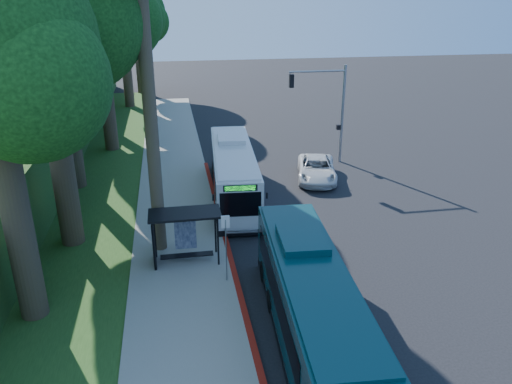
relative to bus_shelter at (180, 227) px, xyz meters
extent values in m
plane|color=black|center=(7.26, 2.86, -1.81)|extent=(140.00, 140.00, 0.00)
cube|color=gray|center=(-0.04, 2.86, -1.75)|extent=(4.50, 70.00, 0.12)
cube|color=maroon|center=(2.26, -1.14, -1.74)|extent=(0.25, 30.00, 0.13)
cube|color=#234719|center=(-5.74, 7.86, -1.78)|extent=(8.00, 70.00, 0.06)
cube|color=black|center=(0.26, -0.14, 0.69)|extent=(3.20, 1.50, 0.10)
cube|color=black|center=(-1.19, -0.14, -0.61)|extent=(0.06, 1.30, 2.20)
cube|color=navy|center=(0.26, 0.56, -0.56)|extent=(1.00, 0.12, 1.70)
cube|color=black|center=(0.26, -0.24, -1.36)|extent=(2.40, 0.40, 0.06)
cube|color=black|center=(-1.14, 0.46, -0.61)|extent=(0.08, 0.08, 2.40)
cube|color=black|center=(1.66, 0.46, -0.61)|extent=(0.08, 0.08, 2.40)
cube|color=black|center=(-1.14, -0.74, -0.61)|extent=(0.08, 0.08, 2.40)
cube|color=black|center=(1.66, -0.74, -0.61)|extent=(0.08, 0.08, 2.40)
cylinder|color=gray|center=(1.86, -2.14, -0.31)|extent=(0.06, 0.06, 3.00)
cube|color=white|center=(1.86, -2.14, 1.09)|extent=(0.35, 0.04, 0.55)
cylinder|color=gray|center=(12.06, 12.86, 1.69)|extent=(0.20, 0.20, 7.00)
cylinder|color=gray|center=(10.06, 12.86, 4.79)|extent=(4.00, 0.14, 0.14)
cube|color=black|center=(8.26, 12.86, 4.19)|extent=(0.30, 0.30, 0.90)
cube|color=black|center=(11.81, 12.86, 0.79)|extent=(0.25, 0.25, 0.35)
cylinder|color=#4C3F2D|center=(-0.94, 1.36, 4.69)|extent=(0.60, 0.60, 13.00)
cylinder|color=#382B1E|center=(-5.24, 2.86, 3.44)|extent=(1.10, 1.10, 10.50)
sphere|color=black|center=(-3.64, 1.66, 8.69)|extent=(5.60, 5.60, 5.60)
sphere|color=black|center=(-6.64, 4.26, 8.99)|extent=(5.20, 5.20, 5.20)
cylinder|color=#382B1E|center=(-6.24, 10.86, 4.14)|extent=(1.18, 1.18, 11.90)
cylinder|color=#382B1E|center=(-4.74, 18.86, 3.09)|extent=(1.06, 1.06, 9.80)
sphere|color=black|center=(-4.74, 18.86, 9.11)|extent=(8.40, 8.40, 8.40)
sphere|color=black|center=(-3.06, 17.60, 7.99)|extent=(5.88, 5.88, 5.88)
sphere|color=black|center=(-6.21, 20.33, 8.27)|extent=(5.46, 5.46, 5.46)
cylinder|color=#382B1E|center=(-6.74, 26.86, 3.79)|extent=(1.14, 1.14, 11.20)
cylinder|color=#382B1E|center=(-4.24, 34.86, 2.74)|extent=(1.02, 1.02, 9.10)
sphere|color=black|center=(-4.24, 34.86, 8.33)|extent=(8.00, 8.00, 8.00)
sphere|color=black|center=(-2.64, 33.66, 7.29)|extent=(5.60, 5.60, 5.60)
sphere|color=black|center=(-5.64, 36.26, 7.55)|extent=(5.20, 5.20, 5.20)
cylinder|color=#382B1E|center=(-3.24, 42.86, 2.39)|extent=(0.98, 0.98, 8.40)
sphere|color=black|center=(-3.24, 42.86, 7.55)|extent=(7.00, 7.00, 7.00)
sphere|color=black|center=(-1.84, 41.81, 6.59)|extent=(4.90, 4.90, 4.90)
sphere|color=black|center=(-4.47, 44.08, 6.83)|extent=(4.55, 4.55, 4.55)
cylinder|color=#382B1E|center=(-5.74, -3.14, 2.74)|extent=(1.02, 1.02, 9.10)
sphere|color=black|center=(-4.30, -4.22, 7.29)|extent=(5.04, 5.04, 5.04)
cube|color=silver|center=(3.46, 7.45, -0.17)|extent=(3.11, 11.21, 2.63)
cube|color=black|center=(3.46, 7.45, -1.53)|extent=(3.14, 11.27, 0.32)
cube|color=black|center=(3.49, 7.91, 0.09)|extent=(3.00, 8.78, 1.02)
cube|color=black|center=(3.08, 1.97, 0.04)|extent=(2.07, 0.25, 1.29)
cube|color=black|center=(3.83, 12.92, 0.13)|extent=(1.89, 0.24, 0.92)
cube|color=#19E533|center=(3.08, 1.96, 0.92)|extent=(1.53, 0.20, 0.26)
cube|color=silver|center=(3.46, 7.45, 1.19)|extent=(2.88, 10.64, 0.11)
cube|color=silver|center=(3.58, 9.29, 1.35)|extent=(1.80, 2.41, 0.32)
cylinder|color=black|center=(2.15, 3.98, -1.34)|extent=(0.34, 0.94, 0.92)
cylinder|color=black|center=(4.28, 3.84, -1.34)|extent=(0.34, 0.94, 0.92)
cylinder|color=black|center=(2.68, 11.72, -1.34)|extent=(0.34, 0.94, 0.92)
cylinder|color=black|center=(4.81, 11.57, -1.34)|extent=(0.34, 0.94, 0.92)
cube|color=#0A3238|center=(4.29, -6.59, -0.16)|extent=(3.03, 11.25, 2.64)
cube|color=black|center=(4.29, -6.59, -1.53)|extent=(3.05, 11.30, 0.32)
cube|color=black|center=(4.32, -6.13, 0.09)|extent=(2.94, 8.81, 1.02)
cube|color=black|center=(4.62, -1.08, 0.14)|extent=(1.89, 0.22, 0.93)
cube|color=#0A3238|center=(4.29, -6.59, 1.21)|extent=(2.81, 10.68, 0.11)
cube|color=#0A3238|center=(4.40, -4.74, 1.36)|extent=(1.79, 2.41, 0.32)
cylinder|color=black|center=(3.48, -2.31, -1.34)|extent=(0.33, 0.94, 0.93)
cylinder|color=black|center=(5.62, -2.43, -1.34)|extent=(0.33, 0.94, 0.93)
imported|color=silver|center=(9.30, 9.51, -1.08)|extent=(3.59, 5.67, 1.46)
camera|label=1|loc=(-0.14, -20.58, 9.87)|focal=35.00mm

